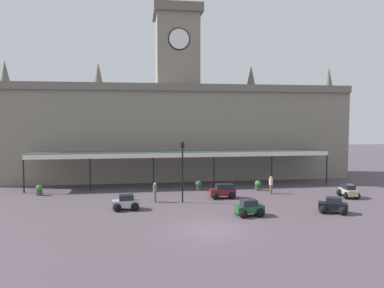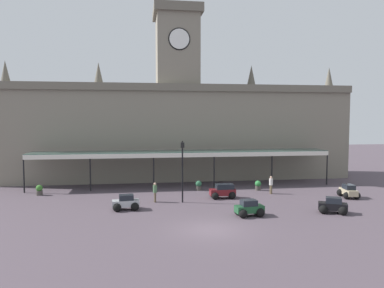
{
  "view_description": "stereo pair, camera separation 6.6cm",
  "coord_description": "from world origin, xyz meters",
  "px_view_note": "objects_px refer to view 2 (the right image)",
  "views": [
    {
      "loc": [
        -4.45,
        -22.42,
        7.06
      ],
      "look_at": [
        0.0,
        8.38,
        4.9
      ],
      "focal_mm": 34.21,
      "sensor_mm": 36.0,
      "label": 1
    },
    {
      "loc": [
        -4.38,
        -22.43,
        7.06
      ],
      "look_at": [
        0.0,
        8.38,
        4.9
      ],
      "focal_mm": 34.21,
      "sensor_mm": 36.0,
      "label": 2
    }
  ],
  "objects_px": {
    "car_silver_sedan": "(126,203)",
    "car_beige_sedan": "(348,192)",
    "car_maroon_estate": "(223,192)",
    "planter_near_kerb": "(39,190)",
    "car_green_sedan": "(249,209)",
    "car_black_sedan": "(333,206)",
    "victorian_lamppost": "(182,165)",
    "pedestrian_near_entrance": "(155,191)",
    "planter_by_canopy": "(258,185)",
    "planter_forecourt_centre": "(199,185)",
    "pedestrian_crossing_forecourt": "(271,184)"
  },
  "relations": [
    {
      "from": "car_green_sedan",
      "to": "pedestrian_near_entrance",
      "type": "distance_m",
      "value": 8.54
    },
    {
      "from": "car_black_sedan",
      "to": "pedestrian_crossing_forecourt",
      "type": "distance_m",
      "value": 7.74
    },
    {
      "from": "victorian_lamppost",
      "to": "planter_near_kerb",
      "type": "distance_m",
      "value": 13.89
    },
    {
      "from": "car_silver_sedan",
      "to": "car_green_sedan",
      "type": "bearing_deg",
      "value": -19.02
    },
    {
      "from": "car_beige_sedan",
      "to": "planter_forecourt_centre",
      "type": "height_order",
      "value": "car_beige_sedan"
    },
    {
      "from": "car_green_sedan",
      "to": "car_silver_sedan",
      "type": "height_order",
      "value": "same"
    },
    {
      "from": "car_green_sedan",
      "to": "victorian_lamppost",
      "type": "distance_m",
      "value": 7.1
    },
    {
      "from": "victorian_lamppost",
      "to": "planter_forecourt_centre",
      "type": "height_order",
      "value": "victorian_lamppost"
    },
    {
      "from": "car_green_sedan",
      "to": "pedestrian_near_entrance",
      "type": "bearing_deg",
      "value": 140.57
    },
    {
      "from": "victorian_lamppost",
      "to": "car_black_sedan",
      "type": "bearing_deg",
      "value": -25.1
    },
    {
      "from": "car_beige_sedan",
      "to": "planter_by_canopy",
      "type": "bearing_deg",
      "value": 147.92
    },
    {
      "from": "planter_near_kerb",
      "to": "victorian_lamppost",
      "type": "bearing_deg",
      "value": -20.49
    },
    {
      "from": "car_beige_sedan",
      "to": "planter_near_kerb",
      "type": "relative_size",
      "value": 2.23
    },
    {
      "from": "pedestrian_near_entrance",
      "to": "car_maroon_estate",
      "type": "bearing_deg",
      "value": 6.36
    },
    {
      "from": "car_beige_sedan",
      "to": "car_black_sedan",
      "type": "height_order",
      "value": "same"
    },
    {
      "from": "car_silver_sedan",
      "to": "planter_near_kerb",
      "type": "height_order",
      "value": "car_silver_sedan"
    },
    {
      "from": "car_green_sedan",
      "to": "car_black_sedan",
      "type": "relative_size",
      "value": 0.95
    },
    {
      "from": "pedestrian_near_entrance",
      "to": "pedestrian_crossing_forecourt",
      "type": "distance_m",
      "value": 11.12
    },
    {
      "from": "car_maroon_estate",
      "to": "planter_by_canopy",
      "type": "distance_m",
      "value": 5.21
    },
    {
      "from": "planter_by_canopy",
      "to": "planter_near_kerb",
      "type": "bearing_deg",
      "value": 178.36
    },
    {
      "from": "pedestrian_near_entrance",
      "to": "car_silver_sedan",
      "type": "bearing_deg",
      "value": -135.22
    },
    {
      "from": "pedestrian_near_entrance",
      "to": "victorian_lamppost",
      "type": "relative_size",
      "value": 0.32
    },
    {
      "from": "car_beige_sedan",
      "to": "planter_forecourt_centre",
      "type": "relative_size",
      "value": 2.23
    },
    {
      "from": "car_black_sedan",
      "to": "pedestrian_near_entrance",
      "type": "relative_size",
      "value": 1.34
    },
    {
      "from": "pedestrian_near_entrance",
      "to": "planter_by_canopy",
      "type": "bearing_deg",
      "value": 19.79
    },
    {
      "from": "car_green_sedan",
      "to": "car_black_sedan",
      "type": "height_order",
      "value": "same"
    },
    {
      "from": "car_silver_sedan",
      "to": "planter_near_kerb",
      "type": "distance_m",
      "value": 10.48
    },
    {
      "from": "car_black_sedan",
      "to": "planter_near_kerb",
      "type": "bearing_deg",
      "value": 157.37
    },
    {
      "from": "car_maroon_estate",
      "to": "planter_near_kerb",
      "type": "height_order",
      "value": "car_maroon_estate"
    },
    {
      "from": "car_black_sedan",
      "to": "victorian_lamppost",
      "type": "bearing_deg",
      "value": 154.9
    },
    {
      "from": "car_black_sedan",
      "to": "victorian_lamppost",
      "type": "xyz_separation_m",
      "value": [
        -10.74,
        5.03,
        2.72
      ]
    },
    {
      "from": "car_silver_sedan",
      "to": "victorian_lamppost",
      "type": "height_order",
      "value": "victorian_lamppost"
    },
    {
      "from": "planter_by_canopy",
      "to": "planter_near_kerb",
      "type": "height_order",
      "value": "same"
    },
    {
      "from": "car_black_sedan",
      "to": "planter_forecourt_centre",
      "type": "xyz_separation_m",
      "value": [
        -8.57,
        9.97,
        -0.01
      ]
    },
    {
      "from": "car_maroon_estate",
      "to": "car_black_sedan",
      "type": "xyz_separation_m",
      "value": [
        7.0,
        -6.18,
        -0.06
      ]
    },
    {
      "from": "car_beige_sedan",
      "to": "victorian_lamppost",
      "type": "bearing_deg",
      "value": 179.27
    },
    {
      "from": "pedestrian_crossing_forecourt",
      "to": "planter_by_canopy",
      "type": "bearing_deg",
      "value": 111.16
    },
    {
      "from": "car_black_sedan",
      "to": "planter_forecourt_centre",
      "type": "bearing_deg",
      "value": 130.67
    },
    {
      "from": "car_beige_sedan",
      "to": "planter_near_kerb",
      "type": "distance_m",
      "value": 28.14
    },
    {
      "from": "car_silver_sedan",
      "to": "pedestrian_crossing_forecourt",
      "type": "xyz_separation_m",
      "value": [
        13.3,
        4.28,
        0.41
      ]
    },
    {
      "from": "planter_near_kerb",
      "to": "pedestrian_crossing_forecourt",
      "type": "bearing_deg",
      "value": -6.26
    },
    {
      "from": "car_maroon_estate",
      "to": "planter_near_kerb",
      "type": "bearing_deg",
      "value": 167.63
    },
    {
      "from": "pedestrian_crossing_forecourt",
      "to": "car_silver_sedan",
      "type": "bearing_deg",
      "value": -162.18
    },
    {
      "from": "pedestrian_near_entrance",
      "to": "planter_by_canopy",
      "type": "relative_size",
      "value": 1.74
    },
    {
      "from": "car_beige_sedan",
      "to": "victorian_lamppost",
      "type": "relative_size",
      "value": 0.41
    },
    {
      "from": "planter_forecourt_centre",
      "to": "car_beige_sedan",
      "type": "bearing_deg",
      "value": -21.9
    },
    {
      "from": "pedestrian_near_entrance",
      "to": "planter_forecourt_centre",
      "type": "height_order",
      "value": "pedestrian_near_entrance"
    },
    {
      "from": "car_silver_sedan",
      "to": "car_beige_sedan",
      "type": "bearing_deg",
      "value": 4.88
    },
    {
      "from": "car_silver_sedan",
      "to": "pedestrian_near_entrance",
      "type": "distance_m",
      "value": 3.34
    },
    {
      "from": "pedestrian_crossing_forecourt",
      "to": "planter_forecourt_centre",
      "type": "height_order",
      "value": "pedestrian_crossing_forecourt"
    }
  ]
}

